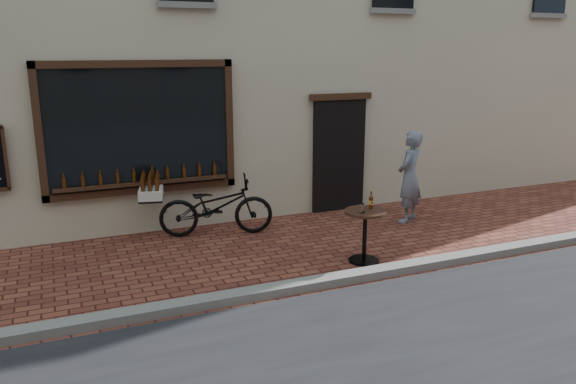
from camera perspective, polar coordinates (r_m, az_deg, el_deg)
name	(u,v)px	position (r m, az deg, el deg)	size (l,w,h in m)	color
ground	(332,291)	(7.66, 4.51, -9.98)	(90.00, 90.00, 0.00)	#56241C
kerb	(326,281)	(7.79, 3.84, -9.03)	(90.00, 0.25, 0.12)	slate
cargo_bicycle	(214,206)	(9.75, -7.55, -1.39)	(2.33, 1.10, 1.10)	black
bistro_table	(365,225)	(8.51, 7.85, -3.37)	(0.63, 0.63, 1.08)	black
pedestrian	(410,177)	(10.59, 12.25, 1.52)	(0.62, 0.41, 1.71)	slate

